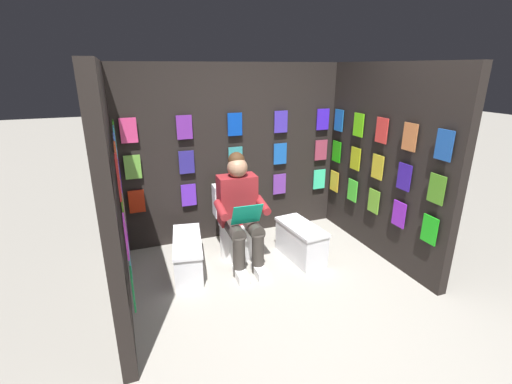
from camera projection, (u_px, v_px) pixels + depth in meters
ground_plane at (311, 332)px, 2.90m from camera, size 30.00×30.00×0.00m
display_wall_back at (233, 153)px, 4.32m from camera, size 2.76×0.14×2.06m
display_wall_left at (384, 163)px, 3.88m from camera, size 0.14×1.94×2.06m
display_wall_right at (111, 194)px, 2.95m from camera, size 0.14×1.94×2.06m
toilet at (235, 226)px, 4.04m from camera, size 0.41×0.56×0.77m
person_reading at (240, 210)px, 3.75m from camera, size 0.53×0.69×1.19m
comic_longbox_near at (188, 254)px, 3.75m from camera, size 0.41×0.83×0.34m
comic_longbox_far at (301, 241)px, 3.97m from camera, size 0.35×0.69×0.39m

